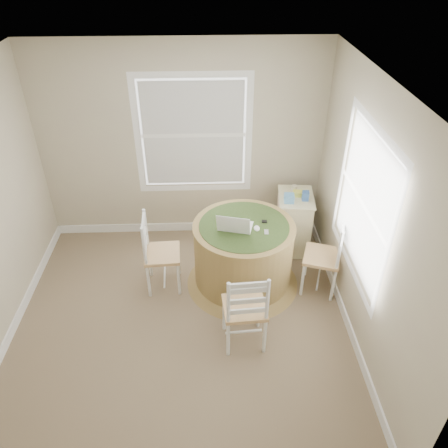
{
  "coord_description": "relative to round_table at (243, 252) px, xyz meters",
  "views": [
    {
      "loc": [
        0.33,
        -3.31,
        3.61
      ],
      "look_at": [
        0.48,
        0.45,
        1.01
      ],
      "focal_mm": 35.0,
      "sensor_mm": 36.0,
      "label": 1
    }
  ],
  "objects": [
    {
      "name": "room",
      "position": [
        -0.54,
        -0.51,
        0.85
      ],
      "size": [
        3.64,
        3.64,
        2.64
      ],
      "color": "#79654C",
      "rests_on": "ground"
    },
    {
      "name": "round_table",
      "position": [
        0.0,
        0.0,
        0.0
      ],
      "size": [
        1.34,
        1.34,
        0.84
      ],
      "rotation": [
        0.0,
        0.0,
        -0.08
      ],
      "color": "olive",
      "rests_on": "ground"
    },
    {
      "name": "chair_left",
      "position": [
        -0.94,
        -0.01,
        0.02
      ],
      "size": [
        0.42,
        0.44,
        0.95
      ],
      "primitive_type": null,
      "rotation": [
        0.0,
        0.0,
        1.63
      ],
      "color": "white",
      "rests_on": "ground"
    },
    {
      "name": "chair_near",
      "position": [
        -0.06,
        -0.9,
        0.02
      ],
      "size": [
        0.45,
        0.43,
        0.95
      ],
      "primitive_type": null,
      "rotation": [
        0.0,
        0.0,
        3.21
      ],
      "color": "white",
      "rests_on": "ground"
    },
    {
      "name": "chair_right",
      "position": [
        0.89,
        -0.13,
        0.02
      ],
      "size": [
        0.51,
        0.52,
        0.95
      ],
      "primitive_type": null,
      "rotation": [
        0.0,
        0.0,
        -1.89
      ],
      "color": "white",
      "rests_on": "ground"
    },
    {
      "name": "laptop",
      "position": [
        -0.1,
        -0.05,
        0.41
      ],
      "size": [
        0.43,
        0.4,
        0.25
      ],
      "rotation": [
        0.0,
        0.0,
        2.9
      ],
      "color": "white",
      "rests_on": "round_table"
    },
    {
      "name": "mouse",
      "position": [
        0.14,
        -0.07,
        0.39
      ],
      "size": [
        0.07,
        0.11,
        0.04
      ],
      "primitive_type": "ellipsoid",
      "rotation": [
        0.0,
        0.0,
        -0.08
      ],
      "color": "white",
      "rests_on": "round_table"
    },
    {
      "name": "phone",
      "position": [
        0.23,
        -0.14,
        0.38
      ],
      "size": [
        0.05,
        0.09,
        0.02
      ],
      "primitive_type": "cube",
      "rotation": [
        0.0,
        0.0,
        -0.08
      ],
      "color": "#B7BABF",
      "rests_on": "round_table"
    },
    {
      "name": "keys",
      "position": [
        0.23,
        0.06,
        0.38
      ],
      "size": [
        0.06,
        0.05,
        0.02
      ],
      "primitive_type": "cube",
      "rotation": [
        0.0,
        0.0,
        -0.08
      ],
      "color": "black",
      "rests_on": "round_table"
    },
    {
      "name": "corner_chest",
      "position": [
        0.71,
        0.69,
        -0.06
      ],
      "size": [
        0.49,
        0.63,
        0.78
      ],
      "rotation": [
        0.0,
        0.0,
        -0.1
      ],
      "color": "beige",
      "rests_on": "ground"
    },
    {
      "name": "tissue_box",
      "position": [
        0.6,
        0.57,
        0.38
      ],
      "size": [
        0.13,
        0.13,
        0.1
      ],
      "primitive_type": "cube",
      "rotation": [
        0.0,
        0.0,
        -0.1
      ],
      "color": "#5895CA",
      "rests_on": "corner_chest"
    },
    {
      "name": "box_yellow",
      "position": [
        0.75,
        0.71,
        0.36
      ],
      "size": [
        0.16,
        0.11,
        0.06
      ],
      "primitive_type": "cube",
      "rotation": [
        0.0,
        0.0,
        -0.1
      ],
      "color": "#E7E751",
      "rests_on": "corner_chest"
    },
    {
      "name": "box_blue",
      "position": [
        0.81,
        0.6,
        0.39
      ],
      "size": [
        0.09,
        0.09,
        0.12
      ],
      "primitive_type": "cube",
      "rotation": [
        0.0,
        0.0,
        -0.1
      ],
      "color": "#355E9F",
      "rests_on": "corner_chest"
    },
    {
      "name": "cup_cream",
      "position": [
        0.7,
        0.81,
        0.37
      ],
      "size": [
        0.07,
        0.07,
        0.09
      ],
      "primitive_type": "cylinder",
      "color": "beige",
      "rests_on": "corner_chest"
    }
  ]
}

